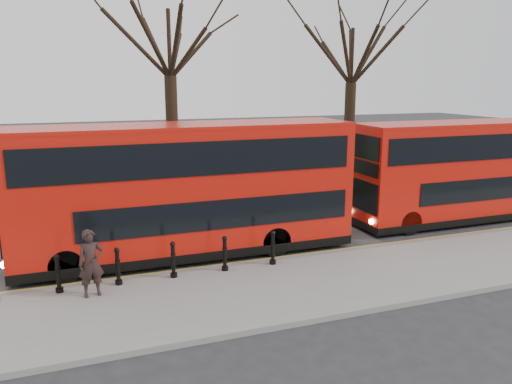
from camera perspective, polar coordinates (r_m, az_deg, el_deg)
name	(u,v)px	position (r m, az deg, el deg)	size (l,w,h in m)	color
ground	(173,265)	(15.91, -9.49, -8.22)	(120.00, 120.00, 0.00)	#28282B
pavement	(195,302)	(13.16, -7.00, -12.35)	(60.00, 4.00, 0.15)	gray
kerb	(179,274)	(14.96, -8.78, -9.25)	(60.00, 0.25, 0.16)	slate
grass_verge	(124,178)	(30.29, -14.81, 1.56)	(60.00, 18.00, 0.06)	#1C4818
hedge	(143,203)	(22.24, -12.81, -1.27)	(60.00, 0.90, 0.80)	black
yellow_line_outer	(177,273)	(15.26, -8.99, -9.09)	(60.00, 0.10, 0.01)	yellow
yellow_line_inner	(176,270)	(15.45, -9.14, -8.83)	(60.00, 0.10, 0.01)	yellow
tree_mid	(169,35)	(25.18, -9.93, 17.23)	(6.80, 6.80, 10.63)	black
tree_right	(352,50)	(28.70, 10.94, 15.68)	(6.40, 6.40, 10.01)	black
bollard_row	(146,264)	(14.29, -12.46, -8.00)	(7.74, 0.15, 1.00)	black
bus_lead	(188,191)	(16.15, -7.82, 0.14)	(10.76, 2.47, 4.28)	red
bus_rear	(470,171)	(22.07, 23.25, 2.22)	(10.11, 2.32, 4.02)	red
pedestrian	(91,263)	(13.58, -18.34, -7.72)	(0.65, 0.43, 1.78)	black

